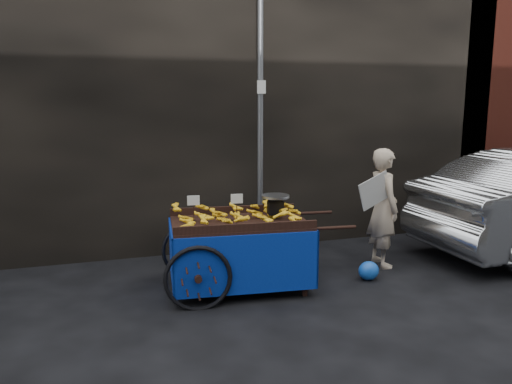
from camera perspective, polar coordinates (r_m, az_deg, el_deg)
name	(u,v)px	position (r m, az deg, el deg)	size (l,w,h in m)	color
ground	(269,285)	(6.17, 1.55, -10.61)	(80.00, 80.00, 0.00)	black
building_wall	(241,83)	(8.37, -1.69, 12.35)	(13.50, 2.00, 5.00)	black
street_pole	(260,116)	(7.09, 0.49, 8.72)	(0.12, 0.10, 4.00)	slate
banana_cart	(235,229)	(5.87, -2.37, -4.19)	(2.28, 1.24, 1.19)	black
vendor	(383,208)	(6.90, 14.31, -1.73)	(0.74, 0.60, 1.60)	#CBB397
plastic_bag	(369,271)	(6.46, 12.75, -8.77)	(0.27, 0.21, 0.24)	blue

